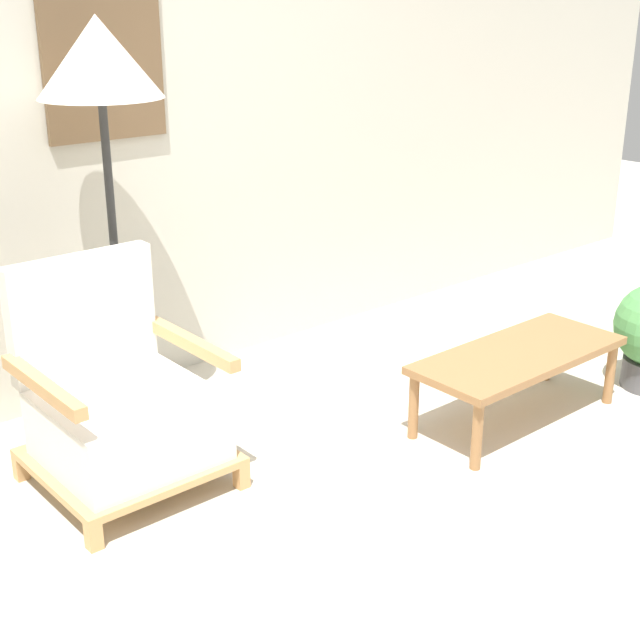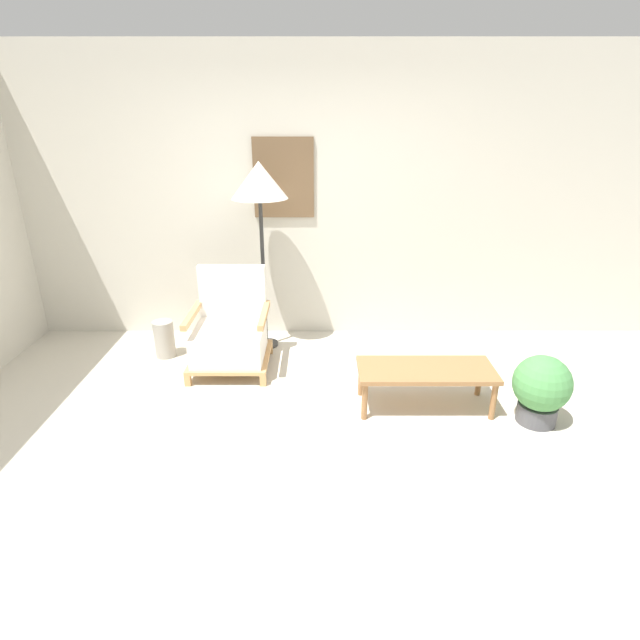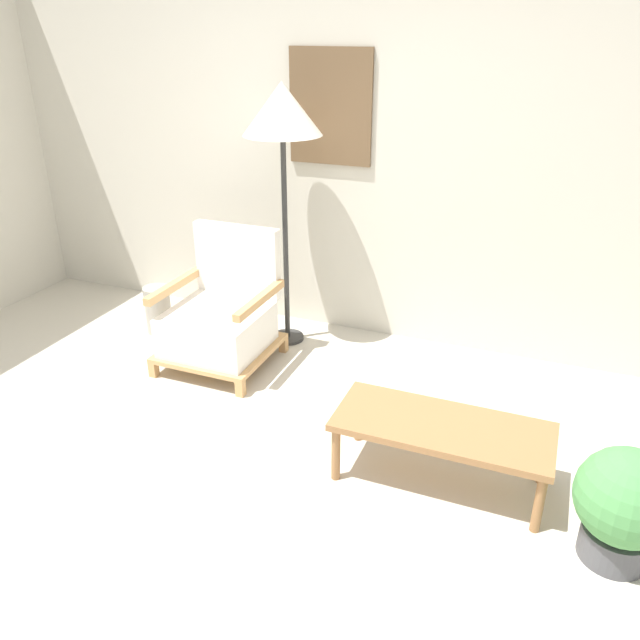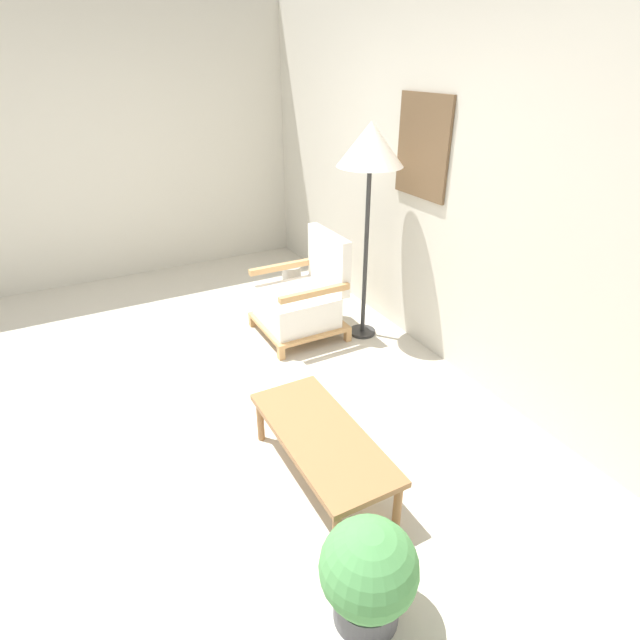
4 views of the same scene
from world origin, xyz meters
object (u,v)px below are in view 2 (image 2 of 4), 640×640
at_px(armchair, 230,334).
at_px(vase, 164,339).
at_px(coffee_table, 425,372).
at_px(floor_lamp, 259,185).
at_px(potted_plant, 540,387).

distance_m(armchair, vase, 0.70).
relative_size(armchair, coffee_table, 0.84).
relative_size(floor_lamp, vase, 5.00).
xyz_separation_m(floor_lamp, vase, (-0.91, -0.24, -1.35)).
bearing_deg(coffee_table, armchair, 157.18).
bearing_deg(coffee_table, potted_plant, -14.90).
bearing_deg(vase, potted_plant, -19.77).
bearing_deg(floor_lamp, coffee_table, -40.16).
bearing_deg(floor_lamp, armchair, -120.04).
relative_size(floor_lamp, potted_plant, 3.31).
distance_m(floor_lamp, coffee_table, 2.12).
height_order(armchair, vase, armchair).
relative_size(coffee_table, vase, 2.96).
bearing_deg(coffee_table, vase, 158.58).
xyz_separation_m(floor_lamp, coffee_table, (1.32, -1.12, -1.23)).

